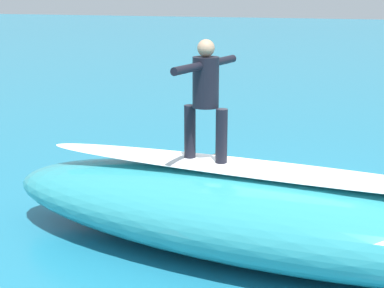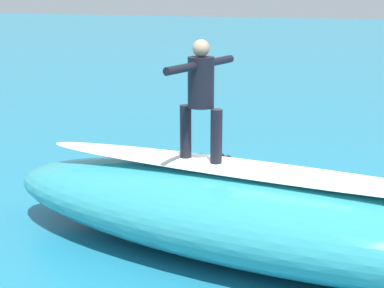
{
  "view_description": "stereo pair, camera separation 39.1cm",
  "coord_description": "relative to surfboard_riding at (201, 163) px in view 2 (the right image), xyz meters",
  "views": [
    {
      "loc": [
        -1.15,
        8.85,
        3.57
      ],
      "look_at": [
        1.41,
        -0.0,
        1.08
      ],
      "focal_mm": 54.78,
      "sensor_mm": 36.0,
      "label": 1
    },
    {
      "loc": [
        -1.52,
        8.73,
        3.57
      ],
      "look_at": [
        1.41,
        -0.0,
        1.08
      ],
      "focal_mm": 54.78,
      "sensor_mm": 36.0,
      "label": 2
    }
  ],
  "objects": [
    {
      "name": "surfboard_riding",
      "position": [
        0.0,
        0.0,
        0.0
      ],
      "size": [
        2.18,
        0.99,
        0.07
      ],
      "primitive_type": "ellipsoid",
      "rotation": [
        0.0,
        0.0,
        -0.26
      ],
      "color": "#EAE5C6",
      "rests_on": "wave_crest"
    },
    {
      "name": "wave_foam_lip",
      "position": [
        -0.93,
        0.11,
        0.0
      ],
      "size": [
        6.83,
        1.59,
        0.08
      ],
      "primitive_type": "ellipsoid",
      "rotation": [
        0.0,
        0.0,
        -0.12
      ],
      "color": "white",
      "rests_on": "wave_crest"
    },
    {
      "name": "surfer_paddling",
      "position": [
        1.13,
        -2.92,
        -0.99
      ],
      "size": [
        0.99,
        1.7,
        0.32
      ],
      "rotation": [
        0.0,
        0.0,
        1.12
      ],
      "color": "black",
      "rests_on": "surfboard_paddling"
    },
    {
      "name": "surfer_riding",
      "position": [
        0.0,
        0.0,
        0.99
      ],
      "size": [
        0.64,
        1.53,
        1.65
      ],
      "rotation": [
        0.0,
        0.0,
        -0.26
      ],
      "color": "black",
      "rests_on": "surfboard_riding"
    },
    {
      "name": "ground_plane",
      "position": [
        -0.82,
        -1.39,
        -1.22
      ],
      "size": [
        120.0,
        120.0,
        0.0
      ],
      "primitive_type": "plane",
      "color": "teal"
    },
    {
      "name": "surfboard_paddling",
      "position": [
        1.19,
        -2.8,
        -1.18
      ],
      "size": [
        1.56,
        2.47,
        0.09
      ],
      "primitive_type": "ellipsoid",
      "rotation": [
        0.0,
        0.0,
        1.12
      ],
      "color": "yellow",
      "rests_on": "ground_plane"
    },
    {
      "name": "wave_crest",
      "position": [
        -0.93,
        0.11,
        -0.63
      ],
      "size": [
        8.19,
        3.21,
        1.18
      ],
      "primitive_type": "ellipsoid",
      "rotation": [
        0.0,
        0.0,
        -0.12
      ],
      "color": "teal",
      "rests_on": "ground_plane"
    }
  ]
}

